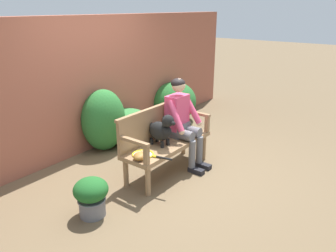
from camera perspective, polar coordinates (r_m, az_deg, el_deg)
ground_plane at (r=4.93m, az=-0.00°, el=-7.85°), size 40.00×40.00×0.00m
brick_garden_fence at (r=5.69m, az=-13.82°, el=7.09°), size 8.00×0.30×2.18m
hedge_bush_mid_left at (r=5.95m, az=-7.22°, el=0.07°), size 1.02×0.98×0.59m
hedge_bush_mid_right at (r=6.99m, az=1.11°, el=4.27°), size 0.96×0.90×0.83m
hedge_bush_far_left at (r=5.60m, az=-11.06°, el=1.01°), size 0.79×0.64×1.04m
garden_bench at (r=4.76m, az=-0.00°, el=-3.56°), size 1.52×0.51×0.47m
bench_backrest at (r=4.77m, az=-2.15°, el=0.61°), size 1.56×0.06×0.50m
bench_armrest_left_end at (r=4.10m, az=-5.11°, el=-3.62°), size 0.06×0.51×0.28m
bench_armrest_right_end at (r=5.17m, az=5.61°, el=1.46°), size 0.06×0.51×0.28m
person_seated at (r=4.87m, az=2.40°, el=1.19°), size 0.56×0.66×1.34m
dog_on_bench at (r=4.55m, az=-1.09°, el=-0.62°), size 0.23×0.47×0.47m
tennis_racket at (r=4.34m, az=-4.04°, el=-4.95°), size 0.35×0.58×0.03m
baseball_glove at (r=4.23m, az=-4.82°, el=-5.17°), size 0.26×0.23×0.09m
potted_plant at (r=3.96m, az=-13.12°, el=-11.58°), size 0.40×0.40×0.47m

